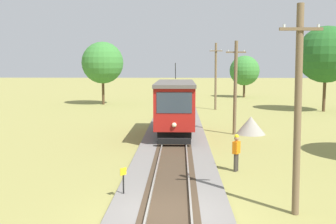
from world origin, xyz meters
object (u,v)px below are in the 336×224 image
tree_left_far (103,63)px  gravel_pile (251,125)px  utility_pole_near_tram (235,87)px  utility_pole_mid (216,76)px  tree_right_far (244,71)px  track_worker (236,151)px  utility_pole_foreground (298,108)px  trackside_signal_marker (123,181)px  red_tram (175,105)px  tree_left_near (326,55)px

tree_left_far → gravel_pile: bearing=-54.6°
utility_pole_near_tram → utility_pole_mid: size_ratio=0.91×
utility_pole_near_tram → gravel_pile: utility_pole_near_tram is taller
tree_right_far → track_worker: bearing=-99.5°
utility_pole_foreground → utility_pole_near_tram: (0.00, 15.13, -0.19)m
utility_pole_foreground → trackside_signal_marker: bearing=168.1°
red_tram → trackside_signal_marker: red_tram is taller
red_tram → tree_left_near: tree_left_near is taller
trackside_signal_marker → tree_left_far: 35.74m
red_tram → trackside_signal_marker: (-1.79, -12.89, -1.53)m
utility_pole_foreground → gravel_pile: utility_pole_foreground is taller
red_tram → utility_pole_mid: size_ratio=1.17×
utility_pole_foreground → gravel_pile: (1.19, 15.33, -2.96)m
utility_pole_foreground → track_worker: size_ratio=3.94×
utility_pole_near_tram → gravel_pile: size_ratio=3.16×
gravel_pile → track_worker: 10.39m
gravel_pile → tree_left_far: 25.69m
red_tram → gravel_pile: red_tram is taller
utility_pole_near_tram → gravel_pile: (1.19, 0.19, -2.78)m
utility_pole_mid → tree_right_far: utility_pole_mid is taller
trackside_signal_marker → tree_left_far: bearing=102.1°
tree_right_far → tree_left_far: bearing=-150.0°
red_tram → tree_left_near: bearing=44.3°
trackside_signal_marker → track_worker: 6.22m
gravel_pile → tree_left_near: (10.18, 14.09, 5.36)m
gravel_pile → utility_pole_near_tram: bearing=-170.9°
tree_left_far → utility_pole_foreground: bearing=-69.5°
tree_right_far → red_tram: bearing=-106.9°
red_tram → gravel_pile: bearing=12.1°
track_worker → utility_pole_foreground: bearing=138.7°
gravel_pile → tree_left_far: tree_left_far is taller
utility_pole_near_tram → tree_left_near: (11.37, 14.28, 2.58)m
utility_pole_near_tram → tree_right_far: bearing=79.8°
red_tram → trackside_signal_marker: size_ratio=7.24×
trackside_signal_marker → gravel_pile: size_ratio=0.56×
track_worker → gravel_pile: bearing=-68.4°
red_tram → tree_left_near: 22.16m
gravel_pile → utility_pole_foreground: bearing=-94.4°
utility_pole_foreground → tree_right_far: size_ratio=1.13×
utility_pole_mid → gravel_pile: 15.96m
red_tram → utility_pole_foreground: 14.85m
trackside_signal_marker → tree_left_near: tree_left_near is taller
red_tram → utility_pole_near_tram: (4.25, 0.98, 1.23)m
utility_pole_mid → tree_left_far: bearing=159.6°
gravel_pile → tree_right_far: tree_right_far is taller
utility_pole_mid → trackside_signal_marker: utility_pole_mid is taller
utility_pole_foreground → track_worker: 5.99m
utility_pole_foreground → tree_left_far: 38.41m
utility_pole_near_tram → tree_right_far: size_ratio=1.07×
gravel_pile → utility_pole_mid: bearing=94.4°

